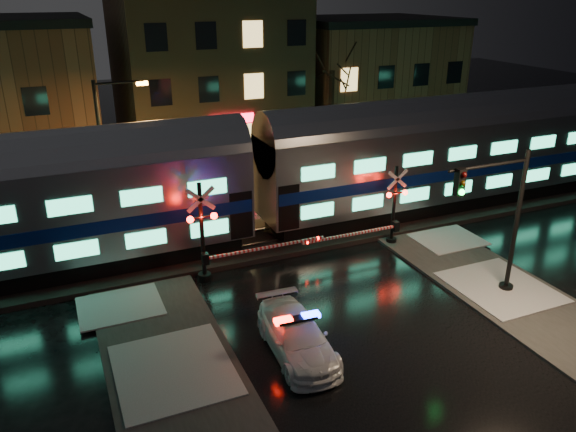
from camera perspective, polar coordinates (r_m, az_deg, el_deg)
The scene contains 11 objects.
ground at distance 22.56m, azimuth 3.17°, elevation -7.29°, with size 120.00×120.00×0.00m, color black.
ballast at distance 26.58m, azimuth -1.61°, elevation -2.20°, with size 90.00×4.20×0.24m, color black.
sidewalk_right at distance 22.17m, azimuth 26.04°, elevation -10.17°, with size 4.00×20.00×0.12m, color #2D2D2D.
building_mid at distance 41.81m, azimuth -8.32°, elevation 14.63°, with size 12.00×11.00×11.50m, color brown.
building_right at distance 46.68m, azimuth 7.95°, elevation 13.56°, with size 12.00×10.00×8.50m, color brown.
train at distance 25.10m, azimuth -3.61°, elevation 4.27°, with size 51.00×3.12×5.92m.
police_car at distance 18.54m, azimuth 0.93°, elevation -12.15°, with size 2.03×4.43×1.41m.
crossing_signal_right at distance 25.79m, azimuth 10.10°, elevation 0.12°, with size 5.31×0.64×3.76m.
crossing_signal_left at distance 22.53m, azimuth -7.74°, elevation -2.54°, with size 5.94×0.66×4.20m.
traffic_light at distance 22.00m, azimuth 20.65°, elevation -0.72°, with size 3.72×0.68×5.76m.
streetlight at distance 27.48m, azimuth -17.87°, elevation 6.64°, with size 2.45×0.26×7.32m.
Camera 1 is at (-8.91, -17.51, 11.09)m, focal length 35.00 mm.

